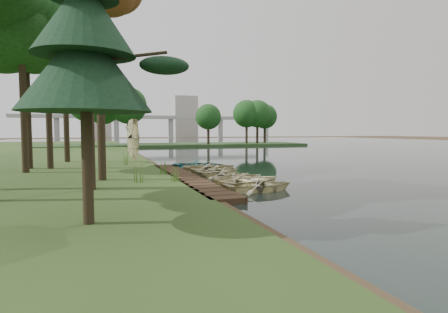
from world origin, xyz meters
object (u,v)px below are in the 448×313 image
object	(u,v)px
stored_rowboat	(135,158)
rowboat_0	(259,184)
boardwalk	(185,178)
pine_tree	(84,40)
rowboat_2	(242,179)
rowboat_1	(253,179)

from	to	relation	value
stored_rowboat	rowboat_0	bearing A→B (deg)	-137.62
boardwalk	pine_tree	size ratio (longest dim) A/B	1.90
rowboat_2	pine_tree	size ratio (longest dim) A/B	0.39
pine_tree	stored_rowboat	bearing A→B (deg)	81.23
rowboat_0	rowboat_2	world-z (taller)	rowboat_0
boardwalk	pine_tree	xyz separation A→B (m)	(-5.29, -10.45, 5.49)
boardwalk	rowboat_0	size ratio (longest dim) A/B	4.48
boardwalk	stored_rowboat	bearing A→B (deg)	100.28
rowboat_0	rowboat_2	size ratio (longest dim) A/B	1.10
rowboat_1	pine_tree	world-z (taller)	pine_tree
boardwalk	rowboat_2	world-z (taller)	rowboat_2
boardwalk	rowboat_1	world-z (taller)	rowboat_1
rowboat_0	stored_rowboat	distance (m)	16.80
rowboat_0	rowboat_1	bearing A→B (deg)	-11.47
rowboat_1	stored_rowboat	bearing A→B (deg)	-3.56
rowboat_0	stored_rowboat	size ratio (longest dim) A/B	0.95
rowboat_1	pine_tree	distance (m)	11.70
rowboat_2	pine_tree	xyz separation A→B (m)	(-7.88, -7.59, 5.25)
rowboat_2	stored_rowboat	bearing A→B (deg)	42.12
stored_rowboat	rowboat_2	bearing A→B (deg)	-135.05
rowboat_1	pine_tree	bearing A→B (deg)	107.72
rowboat_0	pine_tree	bearing A→B (deg)	122.37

